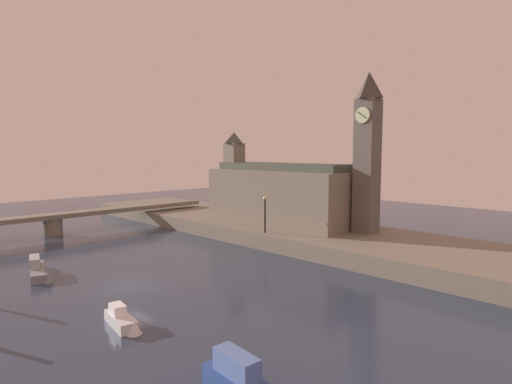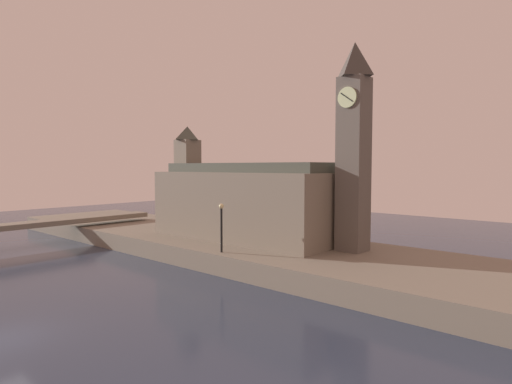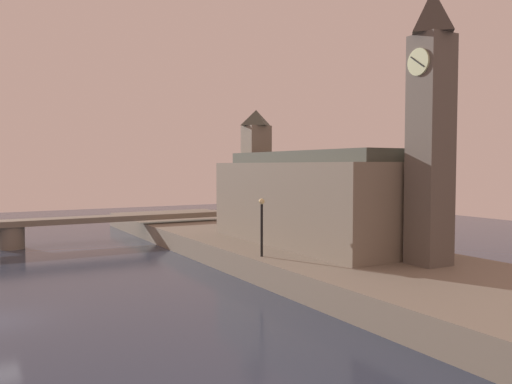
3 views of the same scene
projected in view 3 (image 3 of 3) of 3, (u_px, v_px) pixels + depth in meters
The scene contains 5 objects.
far_embankment at pixel (341, 264), 32.94m from camera, with size 70.00×12.00×1.50m, color slate.
clock_tower at pixel (431, 124), 28.52m from camera, with size 2.12×2.18×15.15m.
parliament_hall at pixel (306, 198), 37.03m from camera, with size 17.20×6.41×10.13m.
bridge_span at pixel (10, 228), 43.52m from camera, with size 2.21×34.67×2.41m.
streetlamp at pixel (262, 220), 31.41m from camera, with size 0.36×0.36×3.54m.
Camera 3 is at (25.74, -0.82, 7.04)m, focal length 36.39 mm.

